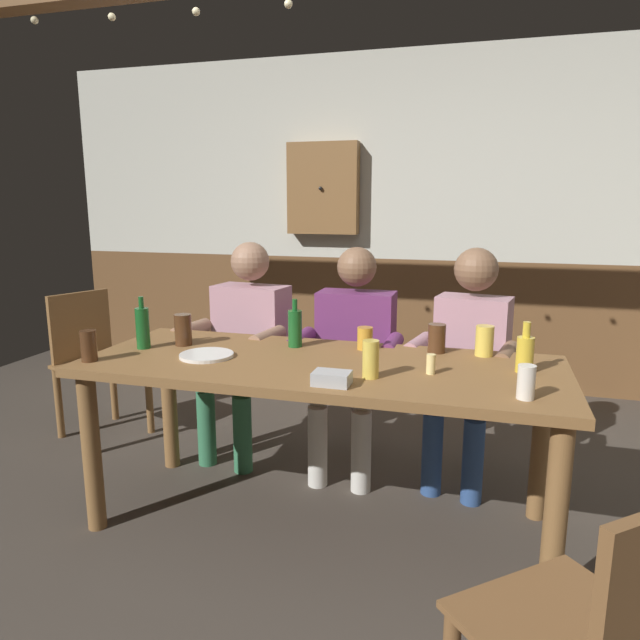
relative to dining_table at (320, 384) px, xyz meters
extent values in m
plane|color=#423A33|center=(0.00, -0.14, -0.65)|extent=(6.81, 6.81, 0.00)
cube|color=beige|center=(0.00, 2.27, 1.11)|extent=(5.68, 0.12, 1.54)
cube|color=brown|center=(0.00, 2.27, -0.16)|extent=(5.68, 0.12, 0.99)
cube|color=brown|center=(0.00, 0.00, 0.08)|extent=(2.04, 0.80, 0.04)
cylinder|color=brown|center=(-0.94, -0.32, -0.29)|extent=(0.08, 0.08, 0.71)
cylinder|color=brown|center=(0.94, -0.32, -0.29)|extent=(0.08, 0.08, 0.71)
cylinder|color=brown|center=(-0.94, 0.32, -0.29)|extent=(0.08, 0.08, 0.71)
cylinder|color=brown|center=(0.94, 0.32, -0.29)|extent=(0.08, 0.08, 0.71)
cube|color=#B78493|center=(-0.61, 0.70, 0.06)|extent=(0.44, 0.26, 0.50)
sphere|color=#9E755B|center=(-0.61, 0.70, 0.45)|extent=(0.22, 0.22, 0.22)
cylinder|color=#33724C|center=(-0.52, 0.55, -0.17)|extent=(0.17, 0.39, 0.13)
cylinder|color=#33724C|center=(-0.74, 0.58, -0.17)|extent=(0.17, 0.39, 0.13)
cylinder|color=#33724C|center=(-0.54, 0.37, -0.44)|extent=(0.10, 0.10, 0.42)
cylinder|color=#33724C|center=(-0.76, 0.40, -0.44)|extent=(0.10, 0.10, 0.42)
cylinder|color=#9E755B|center=(-0.41, 0.43, 0.08)|extent=(0.11, 0.29, 0.08)
cylinder|color=#9E755B|center=(-0.88, 0.48, 0.08)|extent=(0.11, 0.29, 0.08)
cube|color=#6B2D66|center=(0.00, 0.70, 0.05)|extent=(0.41, 0.22, 0.49)
sphere|color=brown|center=(0.00, 0.70, 0.44)|extent=(0.21, 0.21, 0.21)
cylinder|color=silver|center=(0.11, 0.55, -0.17)|extent=(0.13, 0.42, 0.13)
cylinder|color=silver|center=(-0.11, 0.54, -0.17)|extent=(0.13, 0.42, 0.13)
cylinder|color=silver|center=(0.12, 0.34, -0.44)|extent=(0.10, 0.10, 0.42)
cylinder|color=silver|center=(-0.11, 0.33, -0.44)|extent=(0.10, 0.10, 0.42)
cylinder|color=#6B2D66|center=(0.24, 0.46, 0.08)|extent=(0.08, 0.28, 0.08)
cylinder|color=#6B2D66|center=(-0.23, 0.45, 0.08)|extent=(0.08, 0.28, 0.08)
cube|color=#B78493|center=(0.61, 0.70, 0.05)|extent=(0.39, 0.27, 0.49)
sphere|color=brown|center=(0.61, 0.70, 0.44)|extent=(0.22, 0.22, 0.22)
cylinder|color=#2D4C84|center=(0.69, 0.55, -0.17)|extent=(0.20, 0.39, 0.13)
cylinder|color=#2D4C84|center=(0.49, 0.59, -0.17)|extent=(0.20, 0.39, 0.13)
cylinder|color=#2D4C84|center=(0.65, 0.37, -0.44)|extent=(0.10, 0.10, 0.42)
cylinder|color=#2D4C84|center=(0.46, 0.41, -0.44)|extent=(0.10, 0.10, 0.42)
cylinder|color=brown|center=(0.78, 0.42, 0.08)|extent=(0.13, 0.29, 0.08)
cylinder|color=#B78493|center=(0.36, 0.50, 0.08)|extent=(0.13, 0.29, 0.08)
cube|color=brown|center=(0.90, -1.02, -0.20)|extent=(0.62, 0.62, 0.02)
cylinder|color=brown|center=(0.92, -0.75, -0.43)|extent=(0.04, 0.04, 0.44)
cube|color=brown|center=(-1.56, 0.58, -0.20)|extent=(0.57, 0.57, 0.02)
cube|color=brown|center=(-1.75, 0.66, 0.02)|extent=(0.17, 0.38, 0.42)
cylinder|color=brown|center=(-1.31, 0.70, -0.43)|extent=(0.04, 0.04, 0.44)
cylinder|color=brown|center=(-1.45, 0.34, -0.43)|extent=(0.04, 0.04, 0.44)
cylinder|color=brown|center=(-1.67, 0.83, -0.43)|extent=(0.04, 0.04, 0.44)
cylinder|color=brown|center=(-1.80, 0.47, -0.43)|extent=(0.04, 0.04, 0.44)
cylinder|color=#F9E08C|center=(0.47, -0.05, 0.14)|extent=(0.04, 0.04, 0.08)
cube|color=#B2B7BC|center=(0.13, -0.29, 0.13)|extent=(0.14, 0.10, 0.05)
cylinder|color=white|center=(-0.50, -0.07, 0.11)|extent=(0.24, 0.24, 0.01)
cylinder|color=#195923|center=(-0.19, 0.22, 0.19)|extent=(0.07, 0.07, 0.17)
cylinder|color=#195923|center=(-0.19, 0.22, 0.30)|extent=(0.02, 0.02, 0.05)
cylinder|color=gold|center=(0.83, 0.09, 0.17)|extent=(0.07, 0.07, 0.14)
cylinder|color=gold|center=(0.83, 0.09, 0.28)|extent=(0.03, 0.03, 0.06)
cylinder|color=#195923|center=(-0.86, -0.01, 0.20)|extent=(0.06, 0.06, 0.19)
cylinder|color=#195923|center=(-0.86, -0.01, 0.32)|extent=(0.02, 0.02, 0.05)
cylinder|color=gold|center=(0.14, 0.26, 0.15)|extent=(0.07, 0.07, 0.10)
cylinder|color=white|center=(0.82, -0.25, 0.16)|extent=(0.06, 0.06, 0.12)
cylinder|color=#4C2D19|center=(-0.71, 0.10, 0.18)|extent=(0.08, 0.08, 0.15)
cylinder|color=#4C2D19|center=(0.46, 0.30, 0.17)|extent=(0.08, 0.08, 0.13)
cylinder|color=#E5C64C|center=(0.67, 0.30, 0.17)|extent=(0.08, 0.08, 0.14)
cylinder|color=#4C2D19|center=(-0.95, -0.27, 0.17)|extent=(0.07, 0.07, 0.13)
cylinder|color=#E5C64C|center=(0.25, -0.16, 0.18)|extent=(0.06, 0.06, 0.15)
cube|color=brown|center=(-0.60, 2.14, 0.88)|extent=(0.56, 0.12, 0.70)
sphere|color=black|center=(-0.60, 2.07, 0.88)|extent=(0.03, 0.03, 0.03)
sphere|color=#F9EAB2|center=(-1.54, 0.27, 1.65)|extent=(0.04, 0.04, 0.04)
sphere|color=#F9EAB2|center=(-1.10, 0.27, 1.63)|extent=(0.04, 0.04, 0.04)
sphere|color=#F9EAB2|center=(-0.66, 0.27, 1.62)|extent=(0.04, 0.04, 0.04)
sphere|color=#F9EAB2|center=(-0.22, 0.27, 1.61)|extent=(0.04, 0.04, 0.04)
camera|label=1|loc=(0.67, -2.28, 0.77)|focal=32.34mm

